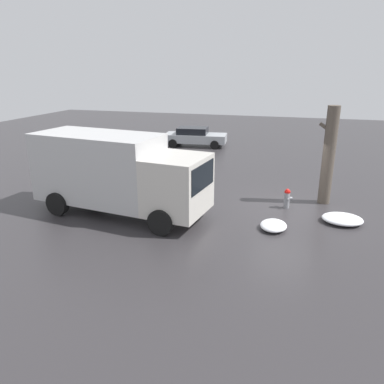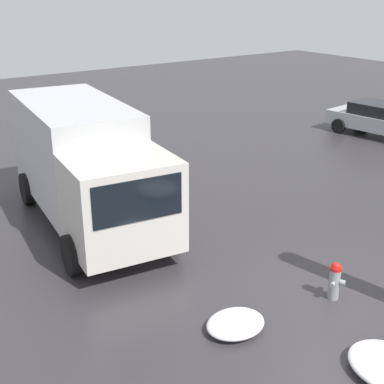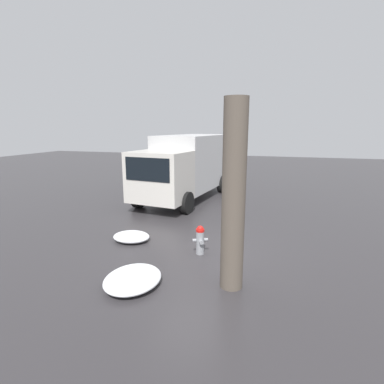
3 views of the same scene
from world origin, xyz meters
name	(u,v)px [view 2 (image 2 of 3)]	position (x,y,z in m)	size (l,w,h in m)	color
ground_plane	(333,298)	(0.00, 0.00, 0.00)	(60.00, 60.00, 0.00)	#333033
fire_hydrant	(335,280)	(0.00, 0.00, 0.42)	(0.35, 0.42, 0.81)	gray
delivery_truck	(85,162)	(6.24, 2.36, 1.65)	(6.95, 3.24, 3.04)	beige
parked_car	(382,119)	(7.00, -11.05, 0.70)	(4.53, 2.32, 1.34)	#ADB2B7
snow_pile_curbside	(235,324)	(0.33, 2.27, 0.13)	(0.92, 1.13, 0.27)	white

